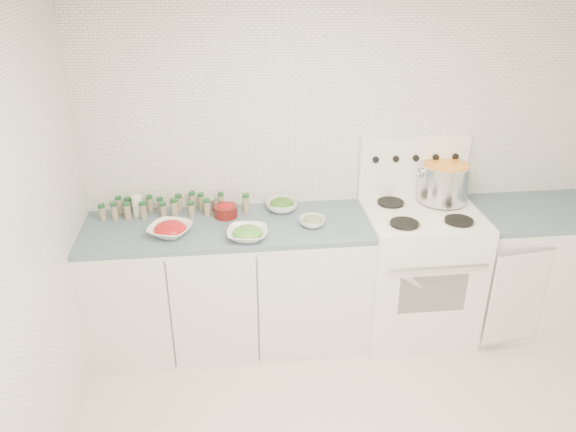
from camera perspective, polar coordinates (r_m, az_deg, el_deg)
The scene contains 13 objects.
room_walls at distance 2.42m, azimuth 13.21°, elevation 1.14°, with size 3.54×3.04×2.52m.
counter_left at distance 3.87m, azimuth -5.94°, elevation -6.89°, with size 1.85×0.62×0.90m.
stove at distance 4.04m, azimuth 12.92°, elevation -5.13°, with size 0.76×0.70×1.36m.
counter_right at distance 4.39m, azimuth 23.11°, elevation -4.75°, with size 0.89×0.68×0.90m.
stock_pot at distance 3.96m, azimuth 15.56°, elevation 3.47°, with size 0.36×0.34×0.26m.
bowl_tomato at distance 3.57m, azimuth -11.89°, elevation -1.34°, with size 0.34×0.34×0.09m.
bowl_snowpea at distance 3.46m, azimuth -4.15°, elevation -1.76°, with size 0.28×0.28×0.08m.
bowl_broccoli at distance 3.81m, azimuth -0.64°, elevation 1.15°, with size 0.25×0.25×0.09m.
bowl_zucchini at distance 3.61m, azimuth 2.50°, elevation -0.52°, with size 0.22×0.22×0.07m.
bowl_pepper at distance 3.74m, azimuth -6.35°, elevation 0.61°, with size 0.16×0.16×0.10m.
salt_canister at distance 3.86m, azimuth -15.05°, elevation 1.03°, with size 0.07×0.07×0.14m, color white.
tin_can at distance 3.84m, azimuth -7.91°, elevation 1.16°, with size 0.07×0.07×0.09m, color #B5AF99.
spice_cluster at distance 3.82m, azimuth -12.11°, elevation 0.96°, with size 0.99×0.16×0.14m.
Camera 1 is at (-0.78, -2.06, 2.55)m, focal length 35.00 mm.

